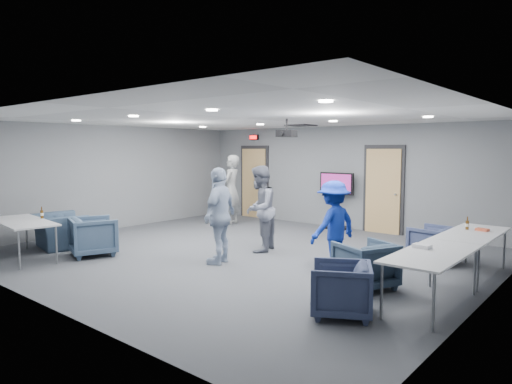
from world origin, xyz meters
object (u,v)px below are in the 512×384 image
Objects in this scene: person_a at (231,190)px; person_c at (220,216)px; person_b at (260,209)px; table_right_b at (433,256)px; bottle_right at (467,225)px; person_d at (333,225)px; chair_front_a at (93,236)px; table_front_left at (22,223)px; chair_right_a at (433,244)px; table_right_a at (472,235)px; tv_stand at (336,197)px; bottle_front at (42,214)px; chair_right_c at (341,289)px; chair_front_b at (59,231)px; projector at (286,133)px; chair_right_b at (365,265)px.

person_a is 1.09× the size of person_c.
person_b reaches higher than table_right_b.
person_a is 8.59× the size of bottle_right.
person_d reaches higher than chair_front_a.
chair_front_a reaches higher than table_front_left.
person_c is at bearing -40.18° from chair_right_a.
person_b is 3.95m from table_right_a.
table_right_b is at bearing -47.91° from tv_stand.
chair_front_a is 1.11m from bottle_front.
person_c is 2.36× the size of chair_right_c.
chair_right_c is at bearing 9.45° from chair_right_a.
table_front_left is at bearing 71.35° from chair_front_a.
table_right_b is at bearing 25.46° from table_front_left.
person_a reaches higher than table_front_left.
person_b is at bearing -113.61° from chair_front_a.
bottle_right is (0.62, 3.20, 0.47)m from chair_right_c.
chair_front_b is (-1.23, -0.08, -0.02)m from chair_front_a.
table_right_b is 4.00m from projector.
chair_front_b reaches higher than chair_right_c.
person_c is at bearing -115.50° from projector.
projector is at bearing 147.04° from person_c.
chair_right_b is 1.12m from table_right_b.
chair_front_b is 0.82m from bottle_front.
chair_right_a is 0.89m from bottle_right.
person_d is 2.18m from projector.
person_d is at bearing -60.83° from tv_stand.
chair_right_b is at bearing 67.19° from person_d.
person_a is 8.25× the size of bottle_front.
chair_right_b is at bearing 2.56° from chair_right_a.
bottle_front reaches higher than chair_right_a.
chair_right_b is 1.30m from chair_right_c.
projector is (0.64, -3.12, 1.56)m from tv_stand.
chair_front_b is at bearing 121.61° from table_front_left.
chair_right_a is at bearing 44.91° from table_front_left.
person_c reaches higher than person_b.
person_d reaches higher than table_front_left.
chair_right_a is at bearing 153.30° from bottle_right.
bottle_front reaches higher than chair_front_b.
chair_right_a is 0.95× the size of chair_right_b.
bottle_front is at bearing -114.95° from tv_stand.
tv_stand is at bearing 165.73° from person_c.
person_d is 1.23m from chair_right_b.
person_b is at bearing -164.15° from bottle_right.
tv_stand is (-0.15, 3.37, -0.04)m from person_b.
table_right_a is 0.99× the size of table_right_b.
chair_right_a is 2.29m from chair_right_b.
person_a is 1.02× the size of table_right_b.
person_d is at bearing -100.45° from chair_right_b.
person_b is at bearing -133.27° from chair_front_b.
chair_right_c is (3.09, -2.15, -0.54)m from person_b.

